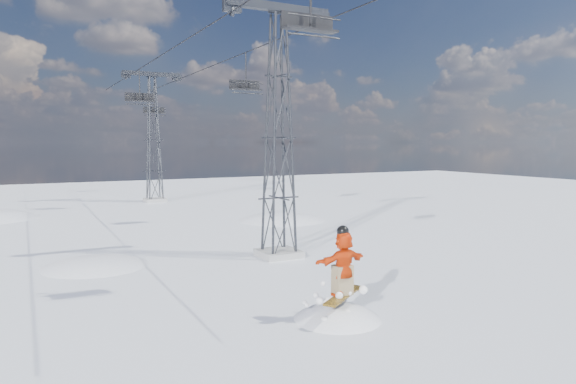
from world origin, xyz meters
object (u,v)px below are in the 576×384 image
lift_tower_near (279,138)px  lift_tower_far (154,140)px  snowboarder_jump (337,370)px  lift_chair_near (310,23)px

lift_tower_near → lift_tower_far: size_ratio=1.00×
lift_tower_near → snowboarder_jump: lift_tower_near is taller
lift_tower_far → lift_chair_near: (-2.20, -31.65, 3.54)m
lift_tower_near → snowboarder_jump: size_ratio=1.67×
lift_tower_far → lift_chair_near: 31.93m
snowboarder_jump → lift_chair_near: lift_chair_near is taller
lift_tower_near → lift_chair_near: (-2.20, -6.65, 3.54)m
lift_tower_near → lift_tower_far: (0.00, 25.00, 0.00)m
lift_tower_near → lift_chair_near: 7.85m
lift_chair_near → lift_tower_near: bearing=71.7°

